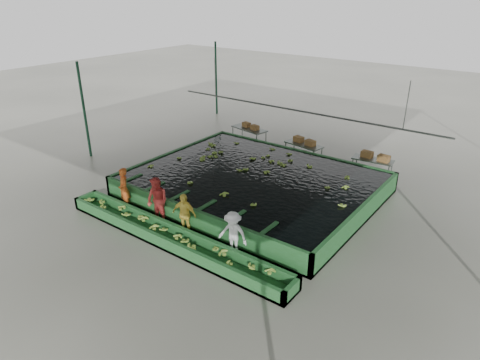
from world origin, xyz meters
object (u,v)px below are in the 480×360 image
Objects in this scene: box_stack_mid at (304,143)px; worker_b at (157,201)px; packing_table_right at (372,167)px; packing_table_left at (249,136)px; box_stack_left at (251,128)px; sorting_trough at (171,237)px; worker_a at (124,189)px; worker_d at (233,234)px; flotation_tank at (254,184)px; worker_c at (184,214)px; packing_table_mid at (303,152)px; box_stack_right at (375,159)px.

worker_b is at bearing -97.88° from box_stack_mid.
packing_table_right is 3.68m from box_stack_mid.
box_stack_left reaches higher than packing_table_left.
packing_table_left reaches higher than sorting_trough.
worker_a is 5.57m from worker_d.
worker_b reaches higher than flotation_tank.
flotation_tank is 6.06m from packing_table_right.
sorting_trough is 7.70× the size of box_stack_mid.
worker_b is at bearing -108.74° from flotation_tank.
worker_c is 1.01× the size of worker_d.
flotation_tank reaches higher than packing_table_right.
worker_d is at bearing -75.56° from box_stack_mid.
worker_b is at bearing -117.84° from packing_table_right.
packing_table_right is at bearing 77.44° from worker_a.
packing_table_mid is (1.28, 9.08, -0.47)m from worker_b.
worker_b is 1.36× the size of box_stack_right.
worker_b reaches higher than sorting_trough.
packing_table_left is 7.45m from box_stack_right.
box_stack_left is (-2.39, 9.47, 0.06)m from worker_b.
flotation_tank is at bearing -87.85° from packing_table_mid.
worker_a reaches higher than box_stack_right.
box_stack_left is (-3.78, 9.47, 0.18)m from worker_c.
box_stack_right is at bearing 55.03° from flotation_tank.
packing_table_mid reaches higher than flotation_tank.
packing_table_right is (3.63, 0.21, -0.03)m from packing_table_mid.
box_stack_mid reaches higher than packing_table_left.
packing_table_left is (-0.51, 9.43, -0.39)m from worker_a.
packing_table_left is at bearing -145.76° from box_stack_left.
worker_a is 9.45m from packing_table_left.
worker_c is 0.75× the size of packing_table_left.
box_stack_mid is at bearing 91.11° from sorting_trough.
sorting_trough is 5.38× the size of worker_b.
worker_d is 11.22m from packing_table_left.
packing_table_left is (-3.92, 5.13, 0.04)m from flotation_tank.
packing_table_right is (3.45, 4.99, -0.02)m from flotation_tank.
worker_d reaches higher than packing_table_mid.
box_stack_left is (-3.85, 10.27, 0.74)m from sorting_trough.
worker_b is 1.14× the size of worker_c.
packing_table_left is 1.07× the size of packing_table_mid.
worker_b reaches higher than box_stack_left.
box_stack_mid is 3.72m from box_stack_right.
box_stack_left is (-3.67, 0.39, 0.53)m from packing_table_mid.
box_stack_right is at bearing 71.62° from worker_d.
worker_b is 0.86× the size of packing_table_left.
worker_b is (1.95, 0.00, 0.05)m from worker_a.
worker_b reaches higher than worker_c.
worker_b is at bearing 23.87° from worker_a.
box_stack_mid is (-0.19, 4.85, 0.47)m from flotation_tank.
box_stack_right is (3.52, 10.14, 0.61)m from sorting_trough.
box_stack_right reaches higher than flotation_tank.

